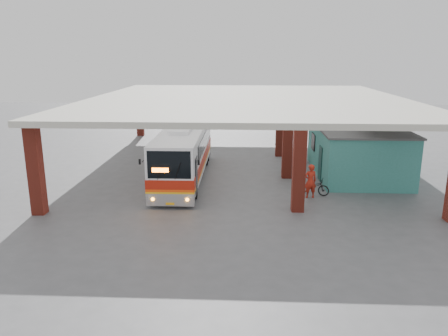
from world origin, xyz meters
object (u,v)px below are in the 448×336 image
object	(u,v)px
motorcycle	(313,186)
red_chair	(304,158)
pedestrian	(310,181)

from	to	relation	value
motorcycle	red_chair	world-z (taller)	motorcycle
red_chair	pedestrian	bearing A→B (deg)	-99.12
motorcycle	pedestrian	world-z (taller)	pedestrian
pedestrian	red_chair	xyz separation A→B (m)	(0.72, 7.78, -0.57)
motorcycle	red_chair	size ratio (longest dim) A/B	2.36
motorcycle	red_chair	distance (m)	7.26
motorcycle	pedestrian	bearing A→B (deg)	179.27
motorcycle	red_chair	xyz separation A→B (m)	(0.48, 7.24, -0.12)
motorcycle	pedestrian	xyz separation A→B (m)	(-0.23, -0.54, 0.45)
pedestrian	red_chair	bearing A→B (deg)	-108.62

